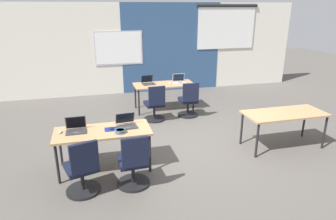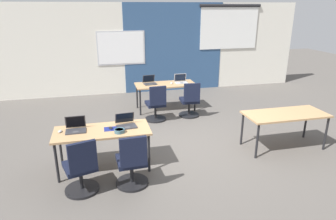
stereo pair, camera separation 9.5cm
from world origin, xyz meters
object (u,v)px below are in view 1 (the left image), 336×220
snack_bowl (120,131)px  laptop_far_right (179,81)px  desk_near_right (284,115)px  mouse_near_left_end (60,132)px  mouse_near_left_inner (111,128)px  chair_near_left_inner (134,165)px  chair_far_left (155,106)px  laptop_near_left_inner (127,124)px  mouse_far_right (170,83)px  desk_near_left (103,134)px  chair_far_right (189,102)px  desk_far_center (164,86)px  chair_near_left_end (83,172)px  laptop_far_left (148,82)px  laptop_near_left_end (76,128)px

snack_bowl → laptop_far_right: bearing=57.6°
desk_near_right → mouse_near_left_end: bearing=179.1°
mouse_near_left_inner → chair_near_left_inner: 0.83m
snack_bowl → chair_far_left: bearing=64.4°
laptop_near_left_inner → desk_near_right: bearing=-7.6°
mouse_far_right → laptop_near_left_inner: laptop_near_left_inner is taller
chair_far_left → mouse_near_left_end: (-2.01, -1.95, 0.36)m
desk_near_left → mouse_far_right: mouse_far_right is taller
chair_far_right → laptop_near_left_inner: size_ratio=2.54×
desk_far_center → mouse_near_left_inner: bearing=-119.9°
chair_far_left → chair_near_left_end: (-1.68, -2.70, 0.00)m
desk_far_center → chair_near_left_end: bearing=-121.0°
chair_far_right → snack_bowl: chair_far_right is taller
desk_near_left → chair_near_left_end: bearing=-116.9°
desk_near_right → snack_bowl: snack_bowl is taller
laptop_far_left → chair_near_left_end: laptop_far_left is taller
desk_near_left → chair_near_left_end: (-0.35, -0.69, -0.28)m
chair_far_right → chair_near_left_end: (-2.57, -2.79, 0.00)m
snack_bowl → mouse_near_left_inner: bearing=125.5°
laptop_far_left → laptop_near_left_inner: size_ratio=1.01×
laptop_far_left → mouse_near_left_inner: size_ratio=3.24×
mouse_far_right → snack_bowl: (-1.63, -2.95, 0.02)m
laptop_near_left_inner → chair_near_left_inner: size_ratio=0.39×
mouse_far_right → chair_near_left_inner: size_ratio=0.11×
desk_far_center → laptop_near_left_end: laptop_near_left_end is taller
desk_near_left → laptop_near_left_inner: size_ratio=4.41×
mouse_near_left_end → chair_near_left_end: bearing=-66.2°
chair_near_left_end → mouse_far_right: bearing=-139.9°
chair_far_left → laptop_near_left_end: size_ratio=2.77×
desk_near_left → mouse_near_left_inner: (0.14, 0.01, 0.08)m
laptop_far_right → mouse_near_left_inner: bearing=-124.2°
laptop_far_right → chair_far_left: bearing=-134.8°
mouse_near_left_end → laptop_far_right: bearing=44.0°
desk_near_left → laptop_far_right: (2.19, 2.83, 0.11)m
desk_near_left → mouse_near_left_end: (-0.68, 0.06, 0.08)m
chair_near_left_inner → mouse_near_left_end: size_ratio=8.50×
laptop_far_left → mouse_far_right: size_ratio=3.58×
snack_bowl → chair_near_left_inner: bearing=-75.4°
desk_near_left → snack_bowl: 0.34m
desk_near_right → mouse_far_right: 3.20m
chair_near_left_inner → mouse_near_left_inner: bearing=-72.0°
laptop_far_right → mouse_near_left_end: laptop_far_right is taller
chair_far_left → chair_far_right: bearing=-178.8°
chair_near_left_end → chair_near_left_inner: bearing=163.1°
mouse_near_left_inner → snack_bowl: snack_bowl is taller
chair_near_left_inner → laptop_far_right: bearing=-119.8°
desk_near_left → chair_far_right: 3.07m
snack_bowl → mouse_near_left_end: bearing=165.7°
chair_near_left_inner → laptop_near_left_end: (-0.84, 0.76, 0.39)m
desk_near_right → mouse_far_right: bearing=119.8°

